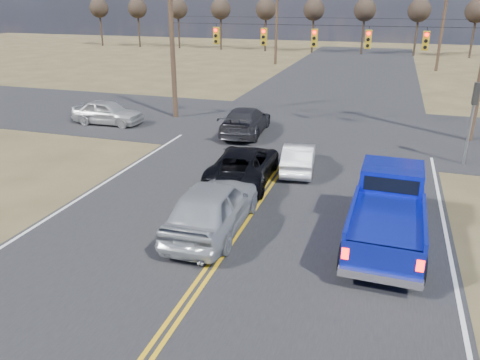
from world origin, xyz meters
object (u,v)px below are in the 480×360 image
(black_suv, at_px, (244,164))
(cross_car_west, at_px, (107,112))
(pickup_truck, at_px, (388,213))
(silver_suv, at_px, (213,206))
(white_car_queue, at_px, (299,157))
(dgrey_car_queue, at_px, (246,121))

(black_suv, height_order, cross_car_west, cross_car_west)
(pickup_truck, relative_size, silver_suv, 1.12)
(silver_suv, xyz_separation_m, white_car_queue, (1.62, 6.77, -0.26))
(dgrey_car_queue, bearing_deg, pickup_truck, 122.66)
(white_car_queue, relative_size, cross_car_west, 0.88)
(silver_suv, relative_size, black_suv, 1.00)
(pickup_truck, height_order, white_car_queue, pickup_truck)
(pickup_truck, distance_m, white_car_queue, 7.12)
(pickup_truck, distance_m, dgrey_car_queue, 13.82)
(white_car_queue, bearing_deg, black_suv, 36.66)
(white_car_queue, xyz_separation_m, dgrey_car_queue, (-4.17, 5.27, 0.14))
(cross_car_west, bearing_deg, pickup_truck, -123.24)
(white_car_queue, relative_size, dgrey_car_queue, 0.73)
(silver_suv, height_order, black_suv, silver_suv)
(pickup_truck, relative_size, dgrey_car_queue, 1.11)
(cross_car_west, bearing_deg, black_suv, -122.58)
(pickup_truck, height_order, dgrey_car_queue, pickup_truck)
(cross_car_west, bearing_deg, silver_suv, -136.50)
(silver_suv, height_order, white_car_queue, silver_suv)
(pickup_truck, height_order, silver_suv, pickup_truck)
(black_suv, height_order, dgrey_car_queue, dgrey_car_queue)
(black_suv, xyz_separation_m, dgrey_car_queue, (-2.14, 7.20, 0.04))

